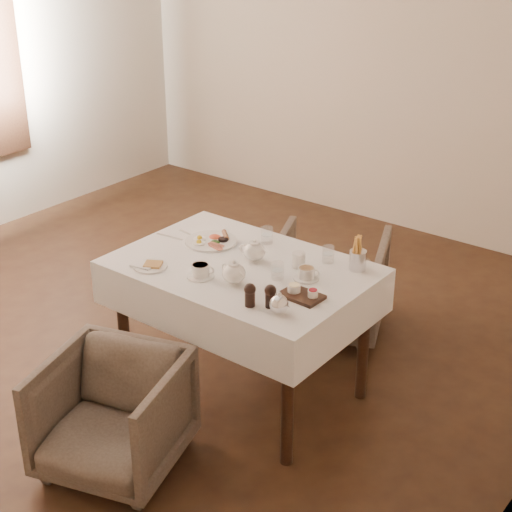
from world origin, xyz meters
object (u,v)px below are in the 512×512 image
object	(u,v)px
armchair_far	(330,282)
breakfast_plate	(212,240)
teapot_centre	(254,250)
table	(242,286)
armchair_near	(113,415)

from	to	relation	value
armchair_far	breakfast_plate	bearing A→B (deg)	45.22
armchair_far	teapot_centre	world-z (taller)	teapot_centre
table	breakfast_plate	world-z (taller)	breakfast_plate
table	teapot_centre	size ratio (longest dim) A/B	8.34
table	breakfast_plate	bearing A→B (deg)	157.63
teapot_centre	armchair_far	bearing A→B (deg)	77.23
armchair_far	teapot_centre	size ratio (longest dim) A/B	4.37
armchair_far	armchair_near	bearing A→B (deg)	64.29
table	breakfast_plate	xyz separation A→B (m)	(-0.30, 0.13, 0.13)
table	teapot_centre	xyz separation A→B (m)	(0.02, 0.08, 0.18)
table	armchair_near	xyz separation A→B (m)	(-0.09, -0.85, -0.36)
armchair_far	breakfast_plate	distance (m)	0.92
armchair_far	teapot_centre	distance (m)	0.94
armchair_far	teapot_centre	xyz separation A→B (m)	(0.03, -0.79, 0.51)
armchair_near	armchair_far	xyz separation A→B (m)	(0.08, 1.71, 0.02)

